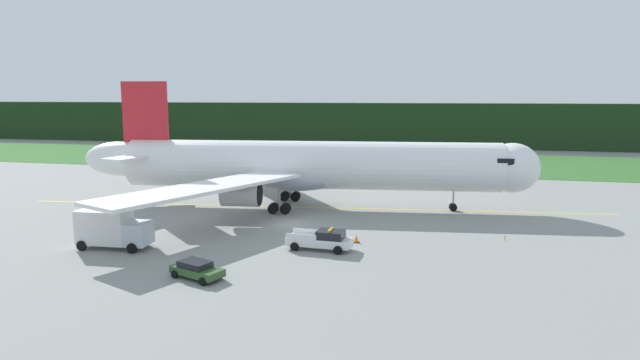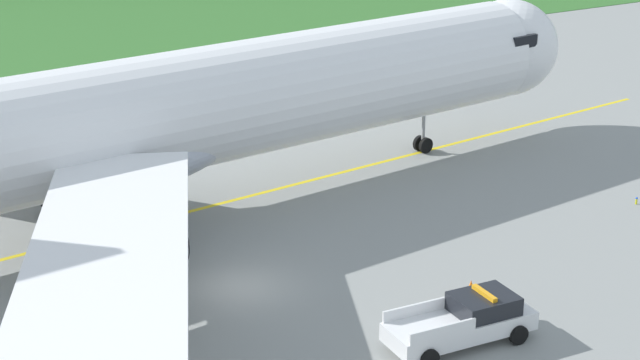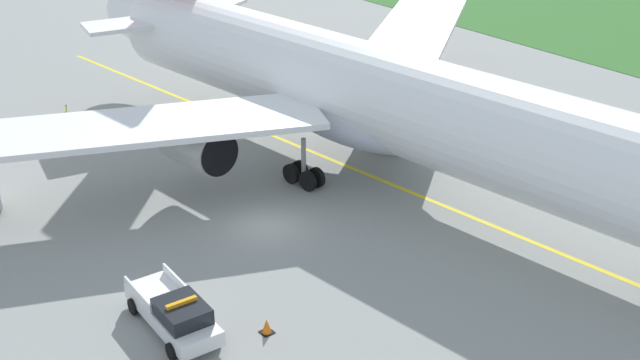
{
  "view_description": "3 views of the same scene",
  "coord_description": "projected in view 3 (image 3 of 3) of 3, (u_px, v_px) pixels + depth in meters",
  "views": [
    {
      "loc": [
        15.21,
        -52.56,
        13.49
      ],
      "look_at": [
        1.45,
        7.43,
        3.61
      ],
      "focal_mm": 29.82,
      "sensor_mm": 36.0,
      "label": 1
    },
    {
      "loc": [
        -16.73,
        -35.58,
        19.29
      ],
      "look_at": [
        3.36,
        -0.87,
        4.43
      ],
      "focal_mm": 58.48,
      "sensor_mm": 36.0,
      "label": 2
    },
    {
      "loc": [
        32.01,
        -21.63,
        21.31
      ],
      "look_at": [
        3.36,
        1.03,
        3.67
      ],
      "focal_mm": 46.11,
      "sensor_mm": 36.0,
      "label": 3
    }
  ],
  "objects": [
    {
      "name": "ops_pickup_truck",
      "position": [
        175.0,
        312.0,
        35.16
      ],
      "size": [
        5.87,
        2.54,
        1.94
      ],
      "color": "white",
      "rests_on": "ground"
    },
    {
      "name": "apron_cone",
      "position": [
        267.0,
        326.0,
        35.22
      ],
      "size": [
        0.56,
        0.56,
        0.7
      ],
      "color": "black",
      "rests_on": "ground"
    },
    {
      "name": "taxiway_edge_light_west",
      "position": [
        66.0,
        107.0,
        59.27
      ],
      "size": [
        0.12,
        0.12,
        0.47
      ],
      "color": "yellow",
      "rests_on": "ground"
    },
    {
      "name": "taxiway_centerline_main",
      "position": [
        386.0,
        182.0,
        48.73
      ],
      "size": [
        70.47,
        8.38,
        0.01
      ],
      "primitive_type": "cube",
      "rotation": [
        0.0,
        0.0,
        0.11
      ],
      "color": "yellow",
      "rests_on": "ground"
    },
    {
      "name": "ground",
      "position": [
        266.0,
        225.0,
        43.96
      ],
      "size": [
        320.0,
        320.0,
        0.0
      ],
      "primitive_type": "plane",
      "color": "gray"
    },
    {
      "name": "airliner",
      "position": [
        381.0,
        99.0,
        46.94
      ],
      "size": [
        55.09,
        48.56,
        15.12
      ],
      "color": "white",
      "rests_on": "ground"
    }
  ]
}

